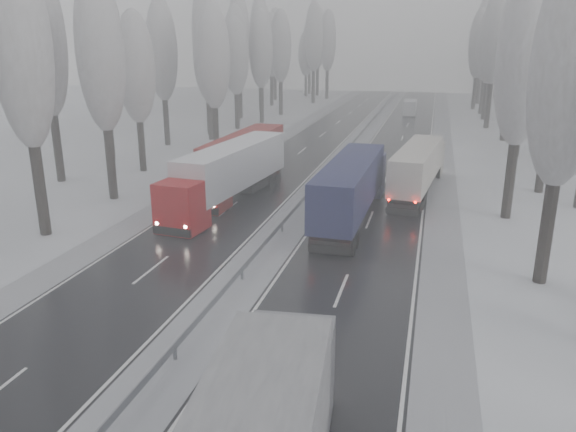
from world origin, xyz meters
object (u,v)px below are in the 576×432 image
at_px(truck_cream_box, 419,165).
at_px(truck_red_white, 228,172).
at_px(truck_blue_box, 353,184).
at_px(truck_red_red, 240,159).
at_px(box_truck_distant, 410,107).

distance_m(truck_cream_box, truck_red_white, 15.67).
height_order(truck_blue_box, truck_red_white, truck_red_white).
bearing_deg(truck_red_red, box_truck_distant, 79.67).
bearing_deg(truck_red_white, truck_red_red, 104.37).
distance_m(truck_blue_box, truck_red_white, 9.68).
relative_size(box_truck_distant, truck_red_red, 0.38).
bearing_deg(truck_cream_box, truck_red_red, -163.11).
distance_m(truck_cream_box, box_truck_distant, 52.04).
height_order(truck_red_white, truck_red_red, truck_red_white).
distance_m(truck_blue_box, truck_cream_box, 9.72).
bearing_deg(truck_cream_box, truck_red_white, -145.08).
xyz_separation_m(truck_blue_box, truck_red_white, (-9.59, 1.26, 0.04)).
xyz_separation_m(truck_cream_box, box_truck_distant, (-3.27, 51.93, -1.06)).
height_order(box_truck_distant, truck_red_red, truck_red_red).
xyz_separation_m(truck_red_white, truck_red_red, (-0.72, 4.80, -0.01)).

